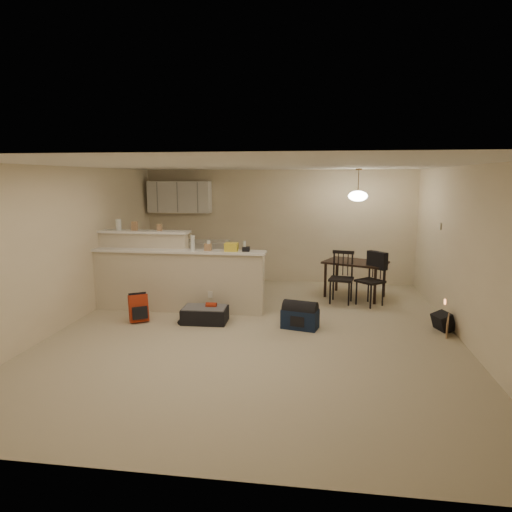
% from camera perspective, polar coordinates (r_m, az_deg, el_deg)
% --- Properties ---
extents(room, '(7.00, 7.02, 2.50)m').
position_cam_1_polar(room, '(6.78, 0.01, 0.65)').
color(room, '#BEB192').
rests_on(room, ground).
extents(breakfast_bar, '(3.08, 0.58, 1.39)m').
position_cam_1_polar(breakfast_bar, '(8.26, -11.20, -2.42)').
color(breakfast_bar, beige).
rests_on(breakfast_bar, ground).
extents(upper_cabinets, '(1.40, 0.34, 0.70)m').
position_cam_1_polar(upper_cabinets, '(10.44, -9.52, 7.30)').
color(upper_cabinets, white).
rests_on(upper_cabinets, room).
extents(kitchen_counter, '(1.80, 0.60, 0.90)m').
position_cam_1_polar(kitchen_counter, '(10.42, -8.46, -0.71)').
color(kitchen_counter, white).
rests_on(kitchen_counter, ground).
extents(thermostat, '(0.02, 0.12, 0.12)m').
position_cam_1_polar(thermostat, '(8.48, 22.03, 3.47)').
color(thermostat, beige).
rests_on(thermostat, room).
extents(jar, '(0.10, 0.10, 0.20)m').
position_cam_1_polar(jar, '(8.59, -16.80, 3.77)').
color(jar, silver).
rests_on(jar, breakfast_bar).
extents(cereal_box, '(0.10, 0.07, 0.16)m').
position_cam_1_polar(cereal_box, '(8.47, -14.94, 3.64)').
color(cereal_box, '#A47B54').
rests_on(cereal_box, breakfast_bar).
extents(small_box, '(0.08, 0.06, 0.12)m').
position_cam_1_polar(small_box, '(8.30, -11.95, 3.50)').
color(small_box, '#A47B54').
rests_on(small_box, breakfast_bar).
extents(bottle_a, '(0.07, 0.07, 0.26)m').
position_cam_1_polar(bottle_a, '(7.91, -7.92, 1.65)').
color(bottle_a, silver).
rests_on(bottle_a, breakfast_bar).
extents(bottle_b, '(0.06, 0.06, 0.18)m').
position_cam_1_polar(bottle_b, '(7.85, -5.97, 1.33)').
color(bottle_b, silver).
rests_on(bottle_b, breakfast_bar).
extents(bag_lump, '(0.22, 0.18, 0.14)m').
position_cam_1_polar(bag_lump, '(7.77, -3.09, 1.13)').
color(bag_lump, '#A47B54').
rests_on(bag_lump, breakfast_bar).
extents(pouch, '(0.12, 0.10, 0.08)m').
position_cam_1_polar(pouch, '(7.73, -1.25, 0.87)').
color(pouch, '#A47B54').
rests_on(pouch, breakfast_bar).
extents(extra_item_x, '(0.11, 0.10, 0.12)m').
position_cam_1_polar(extra_item_x, '(7.86, -6.03, 1.11)').
color(extra_item_x, '#A47B54').
rests_on(extra_item_x, breakfast_bar).
extents(extra_item_y, '(0.05, 0.05, 0.18)m').
position_cam_1_polar(extra_item_y, '(7.72, -1.45, 1.22)').
color(extra_item_y, silver).
rests_on(extra_item_y, breakfast_bar).
extents(dining_table, '(1.35, 1.15, 0.71)m').
position_cam_1_polar(dining_table, '(9.11, 12.31, -1.20)').
color(dining_table, black).
rests_on(dining_table, ground).
extents(pendant_lamp, '(0.36, 0.36, 0.62)m').
position_cam_1_polar(pendant_lamp, '(8.96, 12.62, 7.39)').
color(pendant_lamp, brown).
rests_on(pendant_lamp, room).
extents(dining_chair_near, '(0.49, 0.48, 0.97)m').
position_cam_1_polar(dining_chair_near, '(8.67, 10.61, -2.66)').
color(dining_chair_near, black).
rests_on(dining_chair_near, ground).
extents(dining_chair_far, '(0.58, 0.58, 0.97)m').
position_cam_1_polar(dining_chair_far, '(8.61, 14.07, -2.88)').
color(dining_chair_far, black).
rests_on(dining_chair_far, ground).
extents(suitcase, '(0.73, 0.49, 0.24)m').
position_cam_1_polar(suitcase, '(7.52, -6.40, -7.34)').
color(suitcase, black).
rests_on(suitcase, ground).
extents(red_backpack, '(0.35, 0.31, 0.44)m').
position_cam_1_polar(red_backpack, '(7.73, -14.48, -6.33)').
color(red_backpack, '#AD2C13').
rests_on(red_backpack, ground).
extents(navy_duffel, '(0.61, 0.42, 0.30)m').
position_cam_1_polar(navy_duffel, '(7.21, 5.53, -7.82)').
color(navy_duffel, '#111D35').
rests_on(navy_duffel, ground).
extents(black_daypack, '(0.30, 0.35, 0.26)m').
position_cam_1_polar(black_daypack, '(7.66, 22.35, -7.62)').
color(black_daypack, black).
rests_on(black_daypack, ground).
extents(cardboard_sheet, '(0.13, 0.35, 0.27)m').
position_cam_1_polar(cardboard_sheet, '(7.43, 22.82, -8.15)').
color(cardboard_sheet, '#A47B54').
rests_on(cardboard_sheet, ground).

